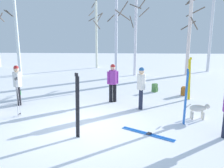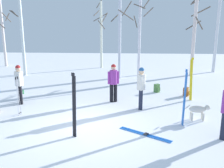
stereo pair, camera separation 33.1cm
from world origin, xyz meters
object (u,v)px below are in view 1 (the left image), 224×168
at_px(ski_pair_planted_2, 78,106).
at_px(birch_tree_2, 96,33).
at_px(person_1, 141,85).
at_px(birch_tree_6, 212,20).
at_px(birch_tree_5, 190,32).
at_px(backpack_0, 155,88).
at_px(ski_poles_0, 18,96).
at_px(ski_pair_planted_1, 189,79).
at_px(birch_tree_4, 136,32).
at_px(birch_tree_3, 116,36).
at_px(backpack_1, 184,91).
at_px(person_0, 17,83).
at_px(ski_pair_lying_0, 148,134).
at_px(dog, 199,109).
at_px(person_2, 113,81).
at_px(ski_pair_planted_0, 186,97).
at_px(birch_tree_1, 16,25).
at_px(water_bottle_0, 20,93).

height_order(ski_pair_planted_2, birch_tree_2, birch_tree_2).
height_order(person_1, birch_tree_6, birch_tree_6).
bearing_deg(birch_tree_5, backpack_0, -120.06).
bearing_deg(ski_poles_0, birch_tree_2, 83.73).
xyz_separation_m(ski_pair_planted_1, birch_tree_4, (-2.19, 6.37, 2.20)).
bearing_deg(ski_poles_0, birch_tree_3, 66.33).
bearing_deg(backpack_1, birch_tree_6, 63.29).
height_order(person_0, ski_pair_lying_0, person_0).
xyz_separation_m(ski_pair_planted_2, backpack_1, (4.34, 4.96, -0.75)).
relative_size(person_0, ski_pair_lying_0, 1.10).
xyz_separation_m(ski_pair_planted_2, birch_tree_3, (0.80, 9.35, 1.93)).
bearing_deg(dog, person_1, 152.05).
bearing_deg(ski_pair_lying_0, person_2, 110.22).
xyz_separation_m(ski_pair_planted_0, birch_tree_1, (-9.69, 8.70, 2.67)).
bearing_deg(backpack_0, birch_tree_5, 59.94).
height_order(person_1, ski_pair_planted_2, ski_pair_planted_2).
bearing_deg(person_0, ski_poles_0, -64.94).
relative_size(person_0, birch_tree_5, 0.28).
height_order(ski_pair_planted_1, ski_pair_planted_2, ski_pair_planted_1).
bearing_deg(birch_tree_2, person_0, -100.13).
height_order(person_0, birch_tree_2, birch_tree_2).
height_order(ski_pair_lying_0, birch_tree_5, birch_tree_5).
distance_m(ski_pair_planted_1, backpack_0, 2.05).
bearing_deg(person_0, birch_tree_5, 40.54).
bearing_deg(person_1, birch_tree_3, 100.54).
bearing_deg(person_0, person_1, -2.81).
bearing_deg(person_2, birch_tree_3, 90.37).
height_order(person_0, person_2, same).
xyz_separation_m(ski_pair_planted_2, ski_poles_0, (-2.57, 1.66, -0.18)).
distance_m(birch_tree_2, birch_tree_5, 8.02).
relative_size(birch_tree_2, birch_tree_3, 1.08).
bearing_deg(backpack_1, ski_poles_0, -154.47).
distance_m(person_2, ski_pair_planted_0, 3.57).
bearing_deg(ski_pair_planted_2, birch_tree_4, 78.53).
bearing_deg(ski_pair_planted_1, birch_tree_1, 152.38).
relative_size(dog, birch_tree_5, 0.15).
bearing_deg(birch_tree_3, birch_tree_4, 43.73).
distance_m(person_0, birch_tree_6, 15.36).
distance_m(person_0, ski_pair_planted_2, 4.40).
bearing_deg(person_1, ski_pair_planted_1, 33.16).
relative_size(person_1, birch_tree_2, 0.29).
bearing_deg(water_bottle_0, backpack_1, 2.13).
bearing_deg(ski_poles_0, person_2, 30.60).
bearing_deg(birch_tree_1, person_2, -40.87).
distance_m(dog, birch_tree_5, 9.88).
xyz_separation_m(backpack_0, birch_tree_4, (-0.81, 5.06, 2.97)).
xyz_separation_m(dog, ski_pair_planted_2, (-4.02, -1.70, 0.58)).
distance_m(backpack_1, birch_tree_3, 6.24).
xyz_separation_m(dog, birch_tree_5, (2.05, 9.25, 2.79)).
relative_size(ski_pair_planted_2, backpack_1, 4.40).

